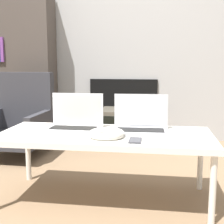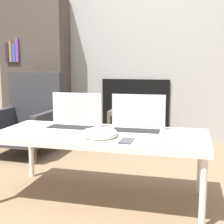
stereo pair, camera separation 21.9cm
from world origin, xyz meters
The scene contains 10 objects.
ground_plane centered at (0.00, 0.00, 0.00)m, with size 14.00×14.00×0.00m, color #7A6047.
wall_back centered at (0.00, 1.95, 1.29)m, with size 7.00×0.08×2.60m.
table centered at (0.00, 0.28, 0.39)m, with size 1.30×0.56×0.42m.
laptop_left centered at (-0.21, 0.37, 0.47)m, with size 0.35×0.24×0.23m.
laptop_right centered at (0.21, 0.37, 0.47)m, with size 0.35×0.25×0.23m.
headphones centered at (0.03, 0.18, 0.45)m, with size 0.21×0.21×0.04m.
phone centered at (0.20, 0.11, 0.43)m, with size 0.07×0.12×0.01m.
tv centered at (-0.06, 1.68, 0.18)m, with size 0.42×0.44×0.37m.
armchair centered at (-0.96, 1.14, 0.34)m, with size 0.57×0.61×0.76m.
bookshelf centered at (-1.19, 1.75, 0.78)m, with size 0.73×0.32×1.57m.
Camera 1 is at (0.31, -1.57, 0.85)m, focal length 50.00 mm.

